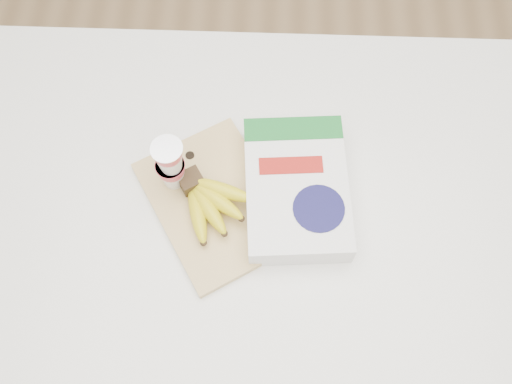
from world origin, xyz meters
TOP-DOWN VIEW (x-y plane):
  - room at (0.00, 0.00)m, footprint 4.00×4.00m
  - table at (0.00, 0.00)m, footprint 1.37×0.92m
  - cutting_board at (-0.03, -0.01)m, footprint 0.38×0.42m
  - bananas at (-0.04, -0.02)m, footprint 0.17×0.17m
  - yogurt_stack at (-0.12, 0.03)m, footprint 0.07×0.07m
  - cereal_box at (0.14, 0.02)m, footprint 0.23×0.33m

SIDE VIEW (x-z plane):
  - table at x=0.00m, z-range 0.00..1.03m
  - cutting_board at x=-0.03m, z-range 1.03..1.05m
  - cereal_box at x=0.14m, z-range 1.03..1.10m
  - bananas at x=-0.04m, z-range 1.04..1.10m
  - yogurt_stack at x=-0.12m, z-range 1.05..1.20m
  - room at x=0.00m, z-range -0.65..3.35m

